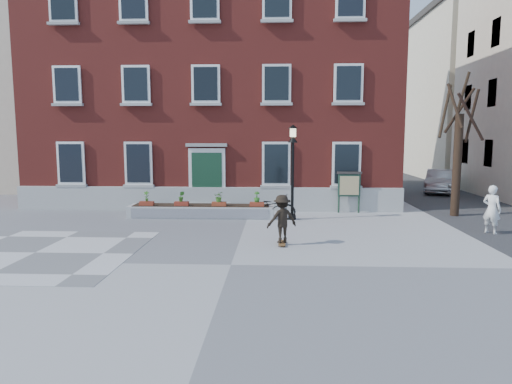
{
  "coord_description": "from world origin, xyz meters",
  "views": [
    {
      "loc": [
        1.24,
        -12.01,
        3.51
      ],
      "look_at": [
        0.5,
        4.0,
        1.5
      ],
      "focal_mm": 32.0,
      "sensor_mm": 36.0,
      "label": 1
    }
  ],
  "objects_px": {
    "parked_car": "(440,181)",
    "bicycle": "(273,207)",
    "skateboarder": "(282,219)",
    "bystander": "(492,209)",
    "notice_board": "(349,185)",
    "lamp_post": "(293,159)"
  },
  "relations": [
    {
      "from": "parked_car",
      "to": "bystander",
      "type": "bearing_deg",
      "value": -78.56
    },
    {
      "from": "lamp_post",
      "to": "skateboarder",
      "type": "distance_m",
      "value": 4.77
    },
    {
      "from": "bicycle",
      "to": "lamp_post",
      "type": "bearing_deg",
      "value": -83.34
    },
    {
      "from": "parked_car",
      "to": "notice_board",
      "type": "bearing_deg",
      "value": -109.06
    },
    {
      "from": "lamp_post",
      "to": "notice_board",
      "type": "distance_m",
      "value": 3.41
    },
    {
      "from": "bystander",
      "to": "notice_board",
      "type": "height_order",
      "value": "notice_board"
    },
    {
      "from": "bicycle",
      "to": "skateboarder",
      "type": "height_order",
      "value": "skateboarder"
    },
    {
      "from": "lamp_post",
      "to": "parked_car",
      "type": "bearing_deg",
      "value": 45.14
    },
    {
      "from": "parked_car",
      "to": "lamp_post",
      "type": "height_order",
      "value": "lamp_post"
    },
    {
      "from": "lamp_post",
      "to": "notice_board",
      "type": "xyz_separation_m",
      "value": [
        2.62,
        1.78,
        -1.28
      ]
    },
    {
      "from": "notice_board",
      "to": "bicycle",
      "type": "bearing_deg",
      "value": -153.88
    },
    {
      "from": "bicycle",
      "to": "notice_board",
      "type": "distance_m",
      "value": 3.88
    },
    {
      "from": "bystander",
      "to": "skateboarder",
      "type": "distance_m",
      "value": 7.77
    },
    {
      "from": "notice_board",
      "to": "skateboarder",
      "type": "xyz_separation_m",
      "value": [
        -3.09,
        -6.22,
        -0.42
      ]
    },
    {
      "from": "bicycle",
      "to": "bystander",
      "type": "distance_m",
      "value": 8.22
    },
    {
      "from": "skateboarder",
      "to": "notice_board",
      "type": "bearing_deg",
      "value": 63.56
    },
    {
      "from": "bicycle",
      "to": "bystander",
      "type": "height_order",
      "value": "bystander"
    },
    {
      "from": "parked_car",
      "to": "bicycle",
      "type": "bearing_deg",
      "value": -115.15
    },
    {
      "from": "skateboarder",
      "to": "bystander",
      "type": "bearing_deg",
      "value": 15.24
    },
    {
      "from": "bystander",
      "to": "skateboarder",
      "type": "xyz_separation_m",
      "value": [
        -7.5,
        -2.04,
        -0.03
      ]
    },
    {
      "from": "notice_board",
      "to": "skateboarder",
      "type": "relative_size",
      "value": 1.15
    },
    {
      "from": "bicycle",
      "to": "bystander",
      "type": "bearing_deg",
      "value": -93.41
    }
  ]
}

